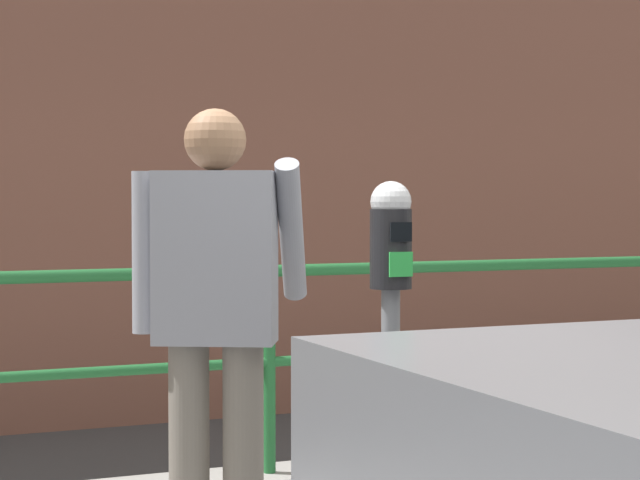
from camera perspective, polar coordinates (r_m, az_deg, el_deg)
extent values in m
cylinder|color=slate|center=(4.34, 3.50, -9.24)|extent=(0.07, 0.07, 1.03)
cylinder|color=black|center=(4.26, 3.52, -0.44)|extent=(0.16, 0.16, 0.29)
sphere|color=silver|center=(4.25, 3.52, 1.90)|extent=(0.15, 0.15, 0.15)
cube|color=black|center=(4.18, 4.02, 0.40)|extent=(0.09, 0.01, 0.07)
cube|color=green|center=(4.19, 4.02, -1.21)|extent=(0.09, 0.01, 0.09)
cylinder|color=slate|center=(4.33, -6.48, -10.57)|extent=(0.15, 0.15, 0.84)
cylinder|color=slate|center=(4.30, -3.81, -10.66)|extent=(0.15, 0.15, 0.84)
cube|color=gray|center=(4.22, -5.18, -0.86)|extent=(0.49, 0.39, 0.63)
sphere|color=#936B4C|center=(4.22, -5.20, 4.95)|extent=(0.23, 0.23, 0.23)
cylinder|color=gray|center=(4.27, -8.67, -0.60)|extent=(0.09, 0.09, 0.59)
cylinder|color=gray|center=(4.33, -1.43, 0.44)|extent=(0.26, 0.40, 0.54)
cylinder|color=#1E602D|center=(5.72, -2.52, -1.53)|extent=(24.00, 0.06, 0.06)
cylinder|color=#1E602D|center=(5.77, -2.51, -6.04)|extent=(24.00, 0.05, 0.05)
cylinder|color=#1E602D|center=(5.78, -2.51, -6.53)|extent=(0.06, 0.06, 1.01)
cube|color=brown|center=(7.94, -8.39, 5.55)|extent=(32.00, 0.50, 3.96)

